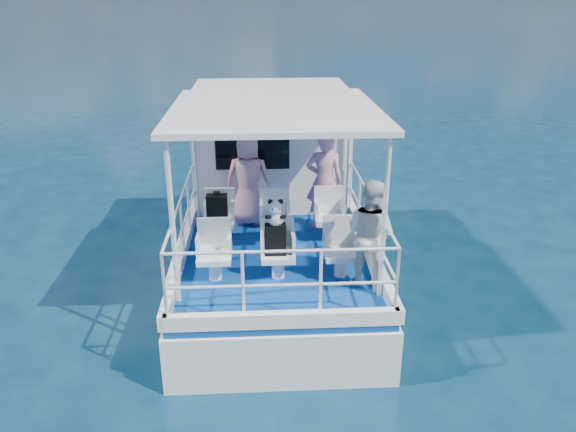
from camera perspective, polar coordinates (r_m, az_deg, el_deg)
The scene contains 20 objects.
ground at distance 9.55m, azimuth -1.23°, elevation -7.86°, with size 2000.00×2000.00×0.00m, color #08243C.
hull at distance 10.43m, azimuth -1.43°, elevation -5.14°, with size 3.00×7.00×1.60m, color white.
deck at distance 10.07m, azimuth -1.48°, elevation -0.82°, with size 2.90×6.90×0.10m, color navy.
cabin at distance 10.94m, azimuth -1.75°, elevation 7.38°, with size 2.85×2.00×2.20m, color white.
canopy at distance 8.25m, azimuth -1.36°, elevation 10.73°, with size 3.00×3.20×0.08m, color white.
canopy_posts at distance 8.49m, azimuth -1.28°, elevation 3.10°, with size 2.77×2.97×2.20m.
railings at distance 8.40m, azimuth -1.17°, elevation -1.49°, with size 2.84×3.59×1.00m, color white, non-canonical shape.
seat_port_fwd at distance 9.26m, azimuth -6.91°, elevation -1.47°, with size 0.48×0.46×0.38m, color white.
seat_center_fwd at distance 9.24m, azimuth -1.33°, elevation -1.36°, with size 0.48×0.46×0.38m, color white.
seat_stbd_fwd at distance 9.31m, azimuth 4.21°, elevation -1.23°, with size 0.48×0.46×0.38m, color white.
seat_port_aft at distance 8.08m, azimuth -7.43°, elevation -5.11°, with size 0.48×0.46×0.38m, color white.
seat_center_aft at distance 8.06m, azimuth -1.02°, elevation -4.99°, with size 0.48×0.46×0.38m, color white.
seat_stbd_aft at distance 8.14m, azimuth 5.35°, elevation -4.81°, with size 0.48×0.46×0.38m, color white.
passenger_port_fwd at distance 9.72m, azimuth -4.04°, elevation 3.74°, with size 0.61×0.44×1.63m, color pink.
passenger_stbd_fwd at distance 9.51m, azimuth 3.71°, elevation 3.55°, with size 0.62×0.41×1.70m, color #CC84A3.
passenger_stbd_aft at distance 7.71m, azimuth 8.36°, elevation -1.77°, with size 0.75×0.58×1.54m, color white.
backpack_port at distance 9.09m, azimuth -7.22°, elevation 0.84°, with size 0.33×0.19×0.44m, color black.
backpack_center at distance 7.86m, azimuth -1.28°, elevation -2.39°, with size 0.30×0.17×0.45m, color black.
compact_camera at distance 9.00m, azimuth -7.26°, elevation 2.31°, with size 0.10×0.06×0.06m, color black.
panda at distance 7.69m, azimuth -1.28°, elevation 0.37°, with size 0.24×0.20×0.38m, color white, non-canonical shape.
Camera 1 is at (-0.26, -8.29, 4.73)m, focal length 35.00 mm.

